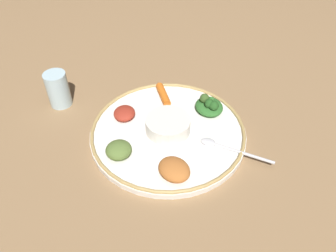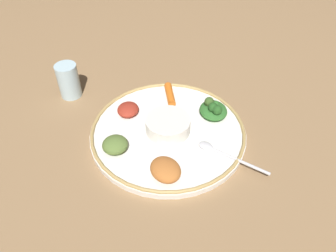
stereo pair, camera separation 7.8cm
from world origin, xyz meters
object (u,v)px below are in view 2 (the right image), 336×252
at_px(greens_pile, 213,109).
at_px(carrot_near_spoon, 170,93).
at_px(center_bowl, 168,125).
at_px(drinking_glass, 69,82).
at_px(spoon, 222,153).

bearing_deg(greens_pile, carrot_near_spoon, -176.18).
distance_m(center_bowl, greens_pile, 0.13).
xyz_separation_m(greens_pile, drinking_glass, (-0.35, -0.16, 0.01)).
bearing_deg(greens_pile, spoon, -48.26).
distance_m(spoon, greens_pile, 0.13).
bearing_deg(spoon, carrot_near_spoon, 157.71).
bearing_deg(center_bowl, spoon, 6.66).
bearing_deg(drinking_glass, carrot_near_spoon, 33.90).
xyz_separation_m(carrot_near_spoon, drinking_glass, (-0.22, -0.15, 0.02)).
relative_size(center_bowl, spoon, 0.62).
bearing_deg(spoon, drinking_glass, -172.28).
distance_m(spoon, carrot_near_spoon, 0.24).
bearing_deg(drinking_glass, center_bowl, 8.20).
bearing_deg(center_bowl, carrot_near_spoon, 127.13).
height_order(greens_pile, drinking_glass, drinking_glass).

